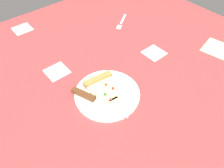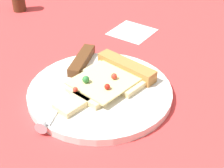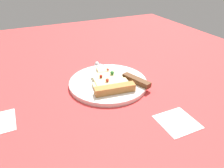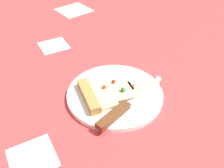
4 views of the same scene
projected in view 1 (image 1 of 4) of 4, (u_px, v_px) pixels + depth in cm
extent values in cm
cube|color=#D13838|center=(125.00, 91.00, 83.88)|extent=(158.78, 158.78, 3.00)
cube|color=white|center=(57.00, 72.00, 89.35)|extent=(9.00, 9.00, 0.20)
cube|color=white|center=(154.00, 53.00, 97.71)|extent=(9.00, 9.00, 0.20)
cube|color=white|center=(22.00, 29.00, 111.07)|extent=(9.00, 9.00, 0.20)
cylinder|color=white|center=(107.00, 94.00, 80.05)|extent=(24.81, 24.81, 1.32)
cube|color=beige|center=(102.00, 85.00, 81.47)|extent=(11.69, 7.39, 1.00)
cube|color=beige|center=(109.00, 95.00, 78.34)|extent=(7.87, 6.50, 1.00)
cube|color=beige|center=(117.00, 104.00, 75.50)|extent=(4.25, 5.63, 1.00)
cube|color=#EDD88C|center=(106.00, 89.00, 79.28)|extent=(10.43, 11.12, 0.30)
cube|color=#B27A3D|center=(98.00, 80.00, 82.73)|extent=(12.24, 4.15, 2.20)
sphere|color=red|center=(106.00, 84.00, 80.00)|extent=(1.06, 1.06, 1.06)
sphere|color=red|center=(111.00, 99.00, 75.29)|extent=(0.86, 0.86, 0.86)
sphere|color=#2D7A38|center=(105.00, 94.00, 76.64)|extent=(1.23, 1.23, 1.23)
sphere|color=#B21E14|center=(113.00, 88.00, 78.75)|extent=(0.99, 0.99, 0.99)
cube|color=silver|center=(111.00, 108.00, 74.51)|extent=(5.98, 11.96, 0.30)
cone|color=silver|center=(126.00, 116.00, 72.49)|extent=(2.56, 2.56, 2.00)
cube|color=#593319|center=(83.00, 94.00, 78.07)|extent=(5.49, 10.15, 1.60)
cube|color=silver|center=(123.00, 19.00, 117.24)|extent=(9.03, 6.48, 0.80)
cube|color=silver|center=(119.00, 27.00, 111.76)|extent=(4.33, 3.98, 0.80)
cube|color=beige|center=(218.00, 49.00, 99.37)|extent=(15.22, 15.22, 0.40)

